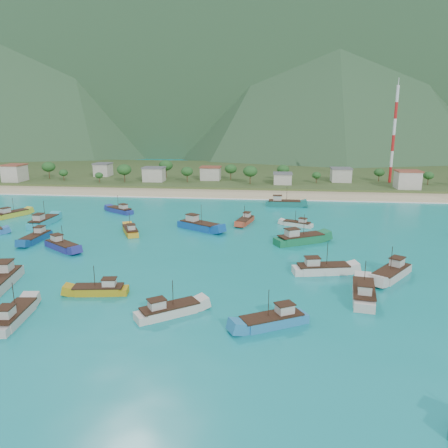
# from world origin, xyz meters

# --- Properties ---
(ground) EXTENTS (600.00, 600.00, 0.00)m
(ground) POSITION_xyz_m (0.00, 0.00, 0.00)
(ground) COLOR #0C7A87
(ground) RESTS_ON ground
(beach) EXTENTS (400.00, 18.00, 1.20)m
(beach) POSITION_xyz_m (0.00, 79.00, 0.00)
(beach) COLOR beige
(beach) RESTS_ON ground
(land) EXTENTS (400.00, 110.00, 2.40)m
(land) POSITION_xyz_m (0.00, 140.00, 0.00)
(land) COLOR #385123
(land) RESTS_ON ground
(surf_line) EXTENTS (400.00, 2.50, 0.08)m
(surf_line) POSITION_xyz_m (0.00, 69.50, 0.00)
(surf_line) COLOR white
(surf_line) RESTS_ON ground
(mountains) EXTENTS (1520.00, 440.00, 260.00)m
(mountains) POSITION_xyz_m (-18.31, 403.81, 106.83)
(mountains) COLOR slate
(mountains) RESTS_ON ground
(village) EXTENTS (217.66, 30.83, 7.04)m
(village) POSITION_xyz_m (14.91, 102.57, 4.58)
(village) COLOR beige
(village) RESTS_ON ground
(vegetation) EXTENTS (278.38, 25.88, 8.97)m
(vegetation) POSITION_xyz_m (0.37, 103.65, 5.28)
(vegetation) COLOR #235623
(vegetation) RESTS_ON ground
(radio_tower) EXTENTS (1.20, 1.20, 40.96)m
(radio_tower) POSITION_xyz_m (69.90, 108.00, 22.08)
(radio_tower) COLOR red
(radio_tower) RESTS_ON ground
(boat_0) EXTENTS (3.21, 10.52, 6.19)m
(boat_0) POSITION_xyz_m (-38.62, 7.71, 0.73)
(boat_0) COLOR navy
(boat_0) RESTS_ON ground
(boat_1) EXTENTS (8.60, 5.74, 4.92)m
(boat_1) POSITION_xyz_m (26.08, 30.02, 0.50)
(boat_1) COLOR beige
(boat_1) RESTS_ON ground
(boat_3) EXTENTS (5.21, 11.96, 6.83)m
(boat_3) POSITION_xyz_m (34.61, -19.38, 0.85)
(boat_3) COLOR beige
(boat_3) RESTS_ON ground
(boat_4) EXTENTS (7.08, 10.78, 6.16)m
(boat_4) POSITION_xyz_m (-60.02, 31.92, 0.73)
(boat_4) COLOR gold
(boat_4) RESTS_ON ground
(boat_5) EXTENTS (3.71, 11.97, 7.04)m
(boat_5) POSITION_xyz_m (-45.13, 23.38, 0.89)
(boat_5) COLOR teal
(boat_5) RESTS_ON ground
(boat_7) EXTENTS (12.81, 9.44, 7.45)m
(boat_7) POSITION_xyz_m (25.81, 12.88, 0.96)
(boat_7) COLOR #136D3F
(boat_7) RESTS_ON ground
(boat_8) EXTENTS (4.31, 10.81, 6.22)m
(boat_8) POSITION_xyz_m (-18.95, -33.88, 0.74)
(boat_8) COLOR #B9B0A7
(boat_8) RESTS_ON ground
(boat_10) EXTENTS (6.94, 9.98, 5.75)m
(boat_10) POSITION_xyz_m (-17.72, 16.97, 0.65)
(boat_10) COLOR gold
(boat_10) RESTS_ON ground
(boat_14) EXTENTS (10.01, 7.94, 5.92)m
(boat_14) POSITION_xyz_m (-29.26, 41.43, 0.68)
(boat_14) COLOR navy
(boat_14) RESTS_ON ground
(boat_15) EXTENTS (5.03, 10.00, 5.67)m
(boat_15) POSITION_xyz_m (11.32, 31.80, 0.64)
(boat_15) COLOR #B14329
(boat_15) RESTS_ON ground
(boat_16) EXTENTS (12.03, 3.63, 7.09)m
(boat_16) POSITION_xyz_m (22.79, 57.94, 0.90)
(boat_16) COLOR #16655C
(boat_16) RESTS_ON ground
(boat_17) EXTENTS (12.61, 9.89, 7.44)m
(boat_17) POSITION_xyz_m (-0.71, 23.27, 0.96)
(boat_17) COLOR #104B9C
(boat_17) RESTS_ON ground
(boat_18) EXTENTS (11.52, 5.49, 6.55)m
(boat_18) POSITION_xyz_m (28.95, -7.76, 0.80)
(boat_18) COLOR silver
(boat_18) RESTS_ON ground
(boat_19) EXTENTS (9.93, 8.47, 6.00)m
(boat_19) POSITION_xyz_m (3.60, -29.30, 0.70)
(boat_19) COLOR beige
(boat_19) RESTS_ON ground
(boat_21) EXTENTS (9.74, 4.10, 5.58)m
(boat_21) POSITION_xyz_m (-10.17, -22.47, 0.62)
(boat_21) COLOR #AF8D15
(boat_21) RESTS_ON ground
(boat_22) EXTENTS (10.35, 8.59, 6.20)m
(boat_22) POSITION_xyz_m (-29.07, 1.76, 0.73)
(boat_22) COLOR navy
(boat_22) RESTS_ON ground
(boat_24) EXTENTS (10.57, 7.70, 6.13)m
(boat_24) POSITION_xyz_m (19.55, -30.88, 0.72)
(boat_24) COLOR teal
(boat_24) RESTS_ON ground
(boat_25) EXTENTS (6.18, 13.35, 7.60)m
(boat_25) POSITION_xyz_m (-29.20, -21.19, 0.99)
(boat_25) COLOR #BCB5AB
(boat_25) RESTS_ON ground
(boat_26) EXTENTS (9.48, 11.27, 6.77)m
(boat_26) POSITION_xyz_m (41.87, -8.62, 0.84)
(boat_26) COLOR beige
(boat_26) RESTS_ON ground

